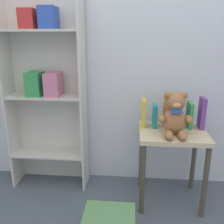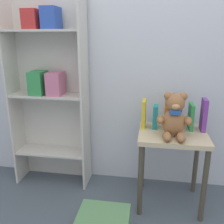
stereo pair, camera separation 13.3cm
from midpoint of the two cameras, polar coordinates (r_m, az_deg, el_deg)
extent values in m
cube|color=silver|center=(2.21, 9.09, 14.29)|extent=(4.80, 0.06, 2.50)
cube|color=beige|center=(2.39, -20.06, 3.91)|extent=(0.02, 0.25, 1.69)
cube|color=beige|center=(2.16, -4.51, 3.53)|extent=(0.02, 0.25, 1.69)
cube|color=beige|center=(2.36, -11.67, 4.43)|extent=(0.68, 0.02, 1.69)
cube|color=beige|center=(2.44, -11.85, -8.73)|extent=(0.64, 0.23, 0.02)
cube|color=beige|center=(2.25, -12.69, 3.77)|extent=(0.64, 0.23, 0.02)
cube|color=beige|center=(2.20, -13.66, 17.64)|extent=(0.64, 0.23, 0.02)
cube|color=red|center=(2.22, -15.96, 19.70)|extent=(0.12, 0.18, 0.15)
cube|color=#2D51B7|center=(2.16, -11.91, 20.28)|extent=(0.12, 0.18, 0.17)
cube|color=#33934C|center=(2.25, -14.88, 6.45)|extent=(0.12, 0.18, 0.20)
cube|color=#D17093|center=(2.19, -11.05, 6.37)|extent=(0.12, 0.18, 0.20)
cube|color=beige|center=(2.02, 15.59, -5.07)|extent=(0.52, 0.44, 0.04)
cylinder|color=#494233|center=(1.98, 8.47, -15.34)|extent=(0.04, 0.04, 0.59)
cylinder|color=#494233|center=(2.04, 22.16, -15.53)|extent=(0.04, 0.04, 0.59)
cylinder|color=#494233|center=(2.31, 8.63, -10.30)|extent=(0.04, 0.04, 0.59)
cylinder|color=#494233|center=(2.36, 20.19, -10.62)|extent=(0.04, 0.04, 0.59)
ellipsoid|color=#99663D|center=(1.92, 15.85, -2.40)|extent=(0.18, 0.13, 0.21)
sphere|color=#99663D|center=(1.88, 16.23, 2.00)|extent=(0.14, 0.14, 0.14)
sphere|color=#99663D|center=(1.86, 14.73, 3.56)|extent=(0.06, 0.06, 0.06)
sphere|color=#99663D|center=(1.87, 17.97, 3.38)|extent=(0.06, 0.06, 0.06)
ellipsoid|color=tan|center=(1.82, 16.42, 1.18)|extent=(0.06, 0.04, 0.04)
ellipsoid|color=#99663D|center=(1.89, 12.98, -1.71)|extent=(0.06, 0.11, 0.06)
ellipsoid|color=#99663D|center=(1.91, 18.92, -1.96)|extent=(0.06, 0.11, 0.06)
ellipsoid|color=#99663D|center=(1.85, 14.52, -5.49)|extent=(0.06, 0.12, 0.06)
ellipsoid|color=#99663D|center=(1.86, 17.48, -5.60)|extent=(0.06, 0.12, 0.06)
cube|color=#2356B2|center=(1.84, 16.29, -0.11)|extent=(0.08, 0.02, 0.03)
cube|color=gold|center=(2.06, 9.15, -0.35)|extent=(0.03, 0.14, 0.23)
cube|color=teal|center=(2.06, 11.71, -1.06)|extent=(0.04, 0.11, 0.19)
cube|color=orange|center=(2.06, 14.34, 0.02)|extent=(0.04, 0.10, 0.27)
cube|color=#2D51B7|center=(2.08, 16.86, -0.63)|extent=(0.03, 0.10, 0.23)
cube|color=#33934C|center=(2.10, 19.33, -1.00)|extent=(0.03, 0.14, 0.21)
cube|color=purple|center=(2.10, 21.95, -0.64)|extent=(0.03, 0.12, 0.25)
camera|label=1|loc=(0.07, -88.11, 0.59)|focal=40.00mm
camera|label=2|loc=(0.07, 91.89, -0.59)|focal=40.00mm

